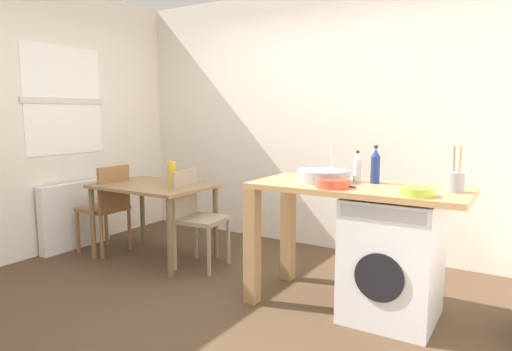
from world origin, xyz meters
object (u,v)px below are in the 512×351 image
object	(u,v)px
mixing_bowl	(332,183)
colander	(417,191)
dining_table	(153,194)
chair_opposite	(195,213)
utensil_crock	(456,182)
chair_person_seat	(108,204)
washing_machine	(392,258)
bottle_squat_brown	(375,166)
vase	(172,173)
bottle_tall_green	(357,168)

from	to	relation	value
mixing_bowl	colander	size ratio (longest dim) A/B	1.12
dining_table	chair_opposite	world-z (taller)	chair_opposite
mixing_bowl	utensil_crock	distance (m)	0.78
chair_person_seat	colander	size ratio (longest dim) A/B	4.50
washing_machine	mixing_bowl	xyz separation A→B (m)	(-0.37, -0.20, 0.52)
chair_person_seat	bottle_squat_brown	distance (m)	2.75
bottle_squat_brown	colander	bearing A→B (deg)	-44.27
chair_opposite	vase	bearing A→B (deg)	-107.08
washing_machine	dining_table	bearing A→B (deg)	177.63
mixing_bowl	utensil_crock	xyz separation A→B (m)	(0.74, 0.25, 0.04)
dining_table	mixing_bowl	size ratio (longest dim) A/B	4.91
dining_table	vase	size ratio (longest dim) A/B	4.96
colander	vase	size ratio (longest dim) A/B	0.90
chair_person_seat	washing_machine	distance (m)	2.88
utensil_crock	colander	world-z (taller)	utensil_crock
chair_person_seat	chair_opposite	distance (m)	1.03
washing_machine	utensil_crock	distance (m)	0.67
bottle_squat_brown	mixing_bowl	world-z (taller)	bottle_squat_brown
bottle_squat_brown	utensil_crock	world-z (taller)	utensil_crock
washing_machine	colander	size ratio (longest dim) A/B	4.30
washing_machine	mixing_bowl	distance (m)	0.67
colander	chair_person_seat	bearing A→B (deg)	176.00
vase	chair_person_seat	bearing A→B (deg)	-163.96
bottle_squat_brown	chair_opposite	bearing A→B (deg)	-179.78
chair_person_seat	bottle_tall_green	bearing A→B (deg)	-86.47
dining_table	bottle_tall_green	world-z (taller)	bottle_tall_green
washing_machine	vase	size ratio (longest dim) A/B	3.88
chair_person_seat	washing_machine	size ratio (longest dim) A/B	1.05
chair_person_seat	colander	xyz separation A→B (m)	(3.07, -0.21, 0.44)
chair_opposite	colander	distance (m)	2.12
dining_table	colander	distance (m)	2.56
bottle_tall_green	vase	bearing A→B (deg)	178.68
dining_table	utensil_crock	xyz separation A→B (m)	(2.70, -0.04, 0.35)
bottle_squat_brown	colander	xyz separation A→B (m)	(0.37, -0.36, -0.09)
chair_person_seat	washing_machine	xyz separation A→B (m)	(2.88, 0.00, -0.08)
mixing_bowl	bottle_tall_green	bearing A→B (deg)	81.71
chair_person_seat	washing_machine	world-z (taller)	chair_person_seat
bottle_squat_brown	bottle_tall_green	bearing A→B (deg)	175.99
mixing_bowl	colander	distance (m)	0.56
chair_opposite	washing_machine	xyz separation A→B (m)	(1.86, -0.14, -0.08)
chair_person_seat	bottle_squat_brown	size ratio (longest dim) A/B	3.26
washing_machine	mixing_bowl	world-z (taller)	mixing_bowl
dining_table	washing_machine	size ratio (longest dim) A/B	1.28
bottle_squat_brown	dining_table	bearing A→B (deg)	-178.73
chair_opposite	mixing_bowl	xyz separation A→B (m)	(1.49, -0.34, 0.45)
chair_person_seat	colander	world-z (taller)	colander
chair_opposite	washing_machine	world-z (taller)	chair_opposite
bottle_squat_brown	vase	world-z (taller)	bottle_squat_brown
bottle_squat_brown	mixing_bowl	bearing A→B (deg)	-118.78
mixing_bowl	colander	world-z (taller)	mixing_bowl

